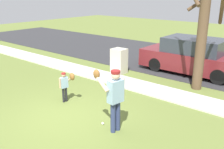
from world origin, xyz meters
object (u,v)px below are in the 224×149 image
object	(u,v)px
baseball	(103,123)
street_tree_near	(203,26)
utility_cabinet	(119,61)
person_adult	(114,94)
parked_suv_maroon	(193,57)
person_child	(66,83)

from	to	relation	value
baseball	street_tree_near	bearing A→B (deg)	78.23
utility_cabinet	street_tree_near	xyz separation A→B (m)	(3.59, 0.33, 1.87)
person_adult	utility_cabinet	size ratio (longest dim) A/B	1.49
utility_cabinet	street_tree_near	size ratio (longest dim) A/B	0.25
person_adult	utility_cabinet	xyz separation A→B (m)	(-3.11, 4.19, -0.50)
person_adult	baseball	distance (m)	1.13
person_adult	street_tree_near	xyz separation A→B (m)	(0.49, 4.52, 1.37)
person_adult	baseball	world-z (taller)	person_adult
parked_suv_maroon	street_tree_near	bearing A→B (deg)	-62.31
parked_suv_maroon	utility_cabinet	bearing A→B (deg)	-140.81
person_child	parked_suv_maroon	distance (m)	6.22
person_child	street_tree_near	world-z (taller)	street_tree_near
person_adult	utility_cabinet	bearing A→B (deg)	-44.34
person_child	utility_cabinet	world-z (taller)	utility_cabinet
baseball	utility_cabinet	world-z (taller)	utility_cabinet
person_child	utility_cabinet	distance (m)	3.81
baseball	parked_suv_maroon	world-z (taller)	parked_suv_maroon
utility_cabinet	street_tree_near	world-z (taller)	street_tree_near
utility_cabinet	street_tree_near	distance (m)	4.06
baseball	street_tree_near	xyz separation A→B (m)	(0.93, 4.48, 2.41)
baseball	utility_cabinet	xyz separation A→B (m)	(-2.66, 4.15, 0.54)
person_adult	person_child	world-z (taller)	person_adult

